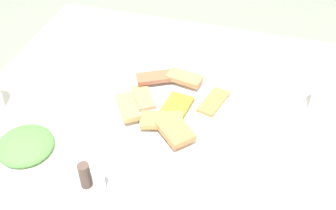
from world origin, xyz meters
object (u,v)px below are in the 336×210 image
at_px(pide_platter, 170,109).
at_px(condiment_caddy, 93,183).
at_px(salad_plate_greens, 26,147).
at_px(paper_napkin, 48,79).
at_px(fork, 51,75).
at_px(dining_table, 166,135).
at_px(soda_can, 326,94).
at_px(spoon, 45,82).

xyz_separation_m(pide_platter, condiment_caddy, (0.09, 0.29, 0.01)).
bearing_deg(salad_plate_greens, pide_platter, -141.90).
distance_m(salad_plate_greens, paper_napkin, 0.28).
relative_size(fork, condiment_caddy, 1.72).
bearing_deg(condiment_caddy, salad_plate_greens, -16.23).
xyz_separation_m(dining_table, soda_can, (-0.40, -0.13, 0.14)).
bearing_deg(salad_plate_greens, fork, -72.99).
height_order(dining_table, spoon, spoon).
relative_size(salad_plate_greens, fork, 1.38).
bearing_deg(condiment_caddy, spoon, -46.59).
height_order(pide_platter, fork, pide_platter).
height_order(dining_table, fork, fork).
height_order(dining_table, paper_napkin, paper_napkin).
xyz_separation_m(fork, spoon, (0.00, 0.04, 0.00)).
bearing_deg(salad_plate_greens, condiment_caddy, 163.77).
bearing_deg(dining_table, salad_plate_greens, 37.87).
bearing_deg(salad_plate_greens, spoon, -70.67).
relative_size(dining_table, spoon, 6.13).
height_order(fork, spoon, same).
bearing_deg(paper_napkin, pide_platter, 175.09).
bearing_deg(dining_table, condiment_caddy, 73.50).
bearing_deg(dining_table, fork, -9.21).
relative_size(pide_platter, salad_plate_greens, 1.44).
bearing_deg(pide_platter, condiment_caddy, 72.25).
bearing_deg(dining_table, paper_napkin, -6.48).
bearing_deg(pide_platter, salad_plate_greens, 38.10).
distance_m(salad_plate_greens, condiment_caddy, 0.21).
xyz_separation_m(pide_platter, paper_napkin, (0.38, -0.03, -0.01)).
bearing_deg(dining_table, spoon, -3.73).
height_order(paper_napkin, spoon, spoon).
distance_m(paper_napkin, fork, 0.02).
relative_size(pide_platter, fork, 1.99).
height_order(salad_plate_greens, spoon, salad_plate_greens).
bearing_deg(condiment_caddy, dining_table, -106.50).
height_order(pide_platter, condiment_caddy, condiment_caddy).
height_order(pide_platter, salad_plate_greens, pide_platter).
xyz_separation_m(salad_plate_greens, condiment_caddy, (-0.20, 0.06, 0.01)).
bearing_deg(pide_platter, soda_can, -163.19).
relative_size(soda_can, fork, 0.76).
distance_m(soda_can, spoon, 0.78).
bearing_deg(paper_napkin, fork, -90.00).
bearing_deg(soda_can, spoon, 7.56).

